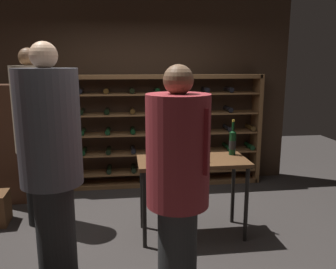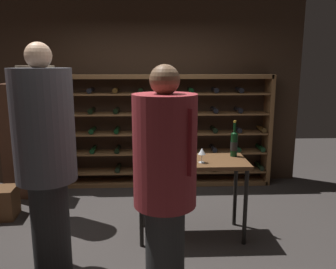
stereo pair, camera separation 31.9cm
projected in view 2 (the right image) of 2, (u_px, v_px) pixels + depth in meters
ground_plane at (146, 240)px, 3.73m from camera, size 9.95×9.95×0.00m
back_wall at (147, 91)px, 5.36m from camera, size 4.79×0.10×2.90m
wine_rack at (166, 131)px, 5.29m from camera, size 3.24×0.32×1.71m
tasting_table at (192, 170)px, 3.68m from camera, size 1.18×0.54×0.86m
person_guest_plum_blouse at (45, 153)px, 2.93m from camera, size 0.51×0.51×2.05m
person_host_in_suit at (40, 127)px, 4.03m from camera, size 0.42×0.42×2.04m
person_bystander_dark_jacket at (165, 176)px, 2.64m from camera, size 0.49×0.49×1.87m
display_cabinet at (21, 141)px, 4.84m from camera, size 0.44×0.36×1.60m
wine_bottle_gold_foil at (234, 144)px, 3.79m from camera, size 0.08×0.08×0.40m
wine_bottle_green_slim at (148, 151)px, 3.54m from camera, size 0.08×0.08×0.34m
wine_glass_stemmed_left at (202, 152)px, 3.54m from camera, size 0.08×0.08×0.15m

